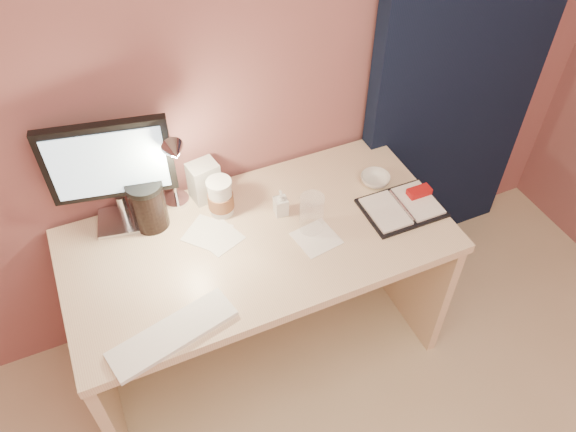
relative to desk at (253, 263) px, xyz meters
name	(u,v)px	position (x,y,z in m)	size (l,w,h in m)	color
room	(450,42)	(0.95, 0.24, 0.63)	(3.50, 3.50, 3.50)	#C6B28E
desk	(253,263)	(0.00, 0.00, 0.00)	(1.40, 0.70, 0.73)	beige
monitor	(111,167)	(-0.42, 0.20, 0.50)	(0.42, 0.19, 0.45)	silver
keyboard	(173,334)	(-0.39, -0.35, 0.23)	(0.41, 0.12, 0.02)	white
planner	(403,206)	(0.56, -0.16, 0.24)	(0.29, 0.22, 0.05)	black
paper_a	(220,238)	(-0.13, -0.02, 0.23)	(0.13, 0.13, 0.00)	white
paper_b	(316,238)	(0.19, -0.16, 0.23)	(0.14, 0.14, 0.00)	white
paper_c	(207,233)	(-0.16, 0.02, 0.23)	(0.14, 0.14, 0.00)	white
coffee_cup	(221,198)	(-0.08, 0.10, 0.30)	(0.10, 0.10, 0.16)	silver
clear_cup	(312,214)	(0.20, -0.11, 0.30)	(0.09, 0.09, 0.16)	white
bowl	(375,179)	(0.54, 0.01, 0.24)	(0.12, 0.12, 0.04)	silver
lotion_bottle	(281,203)	(0.13, 0.01, 0.28)	(0.05, 0.05, 0.11)	silver
dark_jar	(148,206)	(-0.33, 0.15, 0.32)	(0.13, 0.13, 0.18)	black
product_box	(204,181)	(-0.10, 0.21, 0.31)	(0.11, 0.09, 0.16)	silver
desk_lamp	(175,167)	(-0.22, 0.12, 0.48)	(0.10, 0.25, 0.41)	silver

